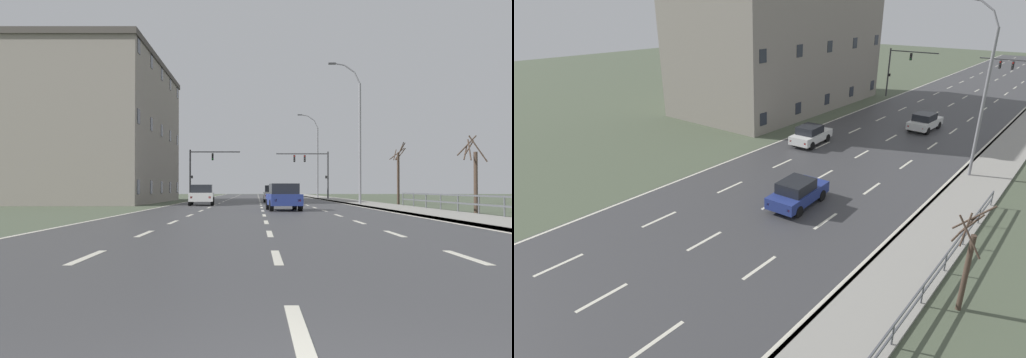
# 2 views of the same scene
# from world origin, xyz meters

# --- Properties ---
(ground_plane) EXTENTS (160.00, 160.00, 0.12)m
(ground_plane) POSITION_xyz_m (0.00, 48.00, -0.06)
(ground_plane) COLOR #4C5642
(road_asphalt_strip) EXTENTS (14.00, 120.00, 0.03)m
(road_asphalt_strip) POSITION_xyz_m (0.00, 59.99, 0.01)
(road_asphalt_strip) COLOR #3D3D3F
(road_asphalt_strip) RESTS_ON ground
(sidewalk_right) EXTENTS (3.00, 120.00, 0.12)m
(sidewalk_right) POSITION_xyz_m (8.43, 60.00, 0.06)
(sidewalk_right) COLOR gray
(sidewalk_right) RESTS_ON ground
(guardrail) EXTENTS (0.07, 29.54, 1.00)m
(guardrail) POSITION_xyz_m (9.85, 21.57, 0.71)
(guardrail) COLOR #515459
(guardrail) RESTS_ON ground
(street_lamp_midground) EXTENTS (2.51, 0.24, 11.02)m
(street_lamp_midground) POSITION_xyz_m (7.45, 40.32, 5.39)
(street_lamp_midground) COLOR slate
(street_lamp_midground) RESTS_ON ground
(street_lamp_distant) EXTENTS (2.68, 0.24, 10.94)m
(street_lamp_distant) POSITION_xyz_m (7.43, 70.13, 5.34)
(street_lamp_distant) COLOR slate
(street_lamp_distant) RESTS_ON ground
(traffic_signal_right) EXTENTS (6.03, 0.36, 5.54)m
(traffic_signal_right) POSITION_xyz_m (6.31, 61.96, 3.89)
(traffic_signal_right) COLOR #38383A
(traffic_signal_right) RESTS_ON ground
(traffic_signal_left) EXTENTS (5.78, 0.36, 5.71)m
(traffic_signal_left) POSITION_xyz_m (-6.77, 61.40, 3.84)
(traffic_signal_left) COLOR #38383A
(traffic_signal_left) RESTS_ON ground
(car_far_left) EXTENTS (1.99, 4.18, 1.57)m
(car_far_left) POSITION_xyz_m (1.26, 49.37, 0.80)
(car_far_left) COLOR silver
(car_far_left) RESTS_ON ground
(car_near_left) EXTENTS (2.02, 4.19, 1.57)m
(car_near_left) POSITION_xyz_m (1.21, 29.64, 0.80)
(car_near_left) COLOR navy
(car_near_left) RESTS_ON ground
(car_near_right) EXTENTS (2.02, 4.19, 1.57)m
(car_near_right) POSITION_xyz_m (-4.47, 39.46, 0.80)
(car_near_right) COLOR silver
(car_near_right) RESTS_ON ground
(brick_building) EXTENTS (12.25, 23.69, 13.04)m
(brick_building) POSITION_xyz_m (-15.18, 49.49, 6.53)
(brick_building) COLOR gray
(brick_building) RESTS_ON ground
(bare_tree_mid) EXTENTS (1.28, 1.42, 4.15)m
(bare_tree_mid) POSITION_xyz_m (10.98, 26.32, 1.97)
(bare_tree_mid) COLOR #423328
(bare_tree_mid) RESTS_ON ground
(bare_tree_far) EXTENTS (1.21, 0.76, 4.99)m
(bare_tree_far) POSITION_xyz_m (10.95, 41.89, 2.42)
(bare_tree_far) COLOR #423328
(bare_tree_far) RESTS_ON ground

